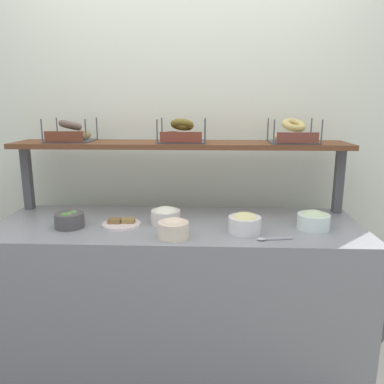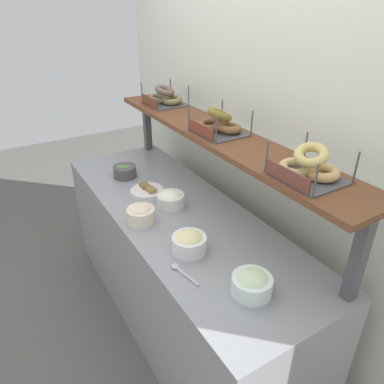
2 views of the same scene
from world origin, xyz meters
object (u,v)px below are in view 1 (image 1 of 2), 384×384
object	(u,v)px
bowl_egg_salad	(245,223)
bowl_scallion_spread	(314,220)
serving_spoon_near_plate	(269,239)
bagel_basket_cinnamon_raisin	(182,134)
bowl_potato_salad	(174,228)
bagel_basket_poppy	(70,134)
bowl_veggie_mix	(69,220)
serving_plate_white	(121,224)
bowl_cream_cheese	(166,215)
bagel_basket_plain	(293,135)

from	to	relation	value
bowl_egg_salad	bowl_scallion_spread	xyz separation A→B (m)	(0.38, 0.08, -0.00)
serving_spoon_near_plate	bagel_basket_cinnamon_raisin	distance (m)	0.84
bowl_scallion_spread	bagel_basket_cinnamon_raisin	size ratio (longest dim) A/B	0.61
bowl_potato_salad	serving_spoon_near_plate	size ratio (longest dim) A/B	0.86
bowl_potato_salad	serving_spoon_near_plate	world-z (taller)	bowl_potato_salad
bagel_basket_poppy	bagel_basket_cinnamon_raisin	xyz separation A→B (m)	(0.69, -0.02, 0.00)
bowl_veggie_mix	bowl_scallion_spread	bearing A→B (deg)	1.49
bowl_veggie_mix	bagel_basket_poppy	size ratio (longest dim) A/B	0.58
serving_plate_white	bagel_basket_cinnamon_raisin	bearing A→B (deg)	44.87
bowl_veggie_mix	bagel_basket_cinnamon_raisin	bearing A→B (deg)	31.09
bowl_potato_salad	bagel_basket_poppy	distance (m)	0.95
serving_spoon_near_plate	bagel_basket_poppy	bearing A→B (deg)	155.17
bowl_cream_cheese	bowl_egg_salad	bearing A→B (deg)	-16.58
bowl_veggie_mix	bowl_potato_salad	bearing A→B (deg)	-13.17
bowl_veggie_mix	bagel_basket_cinnamon_raisin	distance (m)	0.81
serving_plate_white	bagel_basket_plain	size ratio (longest dim) A/B	0.77
bowl_scallion_spread	bowl_potato_salad	bearing A→B (deg)	-166.95
bagel_basket_plain	bowl_scallion_spread	bearing A→B (deg)	-77.65
bowl_potato_salad	bagel_basket_cinnamon_raisin	size ratio (longest dim) A/B	0.55
serving_spoon_near_plate	bagel_basket_plain	world-z (taller)	bagel_basket_plain
bowl_egg_salad	serving_spoon_near_plate	world-z (taller)	bowl_egg_salad
bowl_potato_salad	bowl_egg_salad	bearing A→B (deg)	14.27
bowl_egg_salad	bagel_basket_plain	distance (m)	0.65
bowl_cream_cheese	serving_spoon_near_plate	bearing A→B (deg)	-23.97
bowl_egg_salad	bowl_potato_salad	distance (m)	0.37
bowl_egg_salad	bagel_basket_poppy	world-z (taller)	bagel_basket_poppy
bowl_cream_cheese	bagel_basket_plain	size ratio (longest dim) A/B	0.59
bowl_cream_cheese	bagel_basket_plain	bearing A→B (deg)	19.69
bowl_scallion_spread	serving_plate_white	xyz separation A→B (m)	(-1.04, 0.01, -0.04)
bowl_egg_salad	bagel_basket_plain	bearing A→B (deg)	51.78
bowl_potato_salad	bowl_cream_cheese	world-z (taller)	bowl_potato_salad
bowl_scallion_spread	bowl_veggie_mix	distance (m)	1.32
bowl_scallion_spread	serving_spoon_near_plate	distance (m)	0.33
bowl_cream_cheese	bagel_basket_plain	distance (m)	0.89
bagel_basket_cinnamon_raisin	bagel_basket_plain	world-z (taller)	same
bowl_cream_cheese	bowl_scallion_spread	bearing A→B (deg)	-3.44
bowl_cream_cheese	bagel_basket_plain	xyz separation A→B (m)	(0.73, 0.26, 0.43)
bowl_potato_salad	bowl_cream_cheese	distance (m)	0.23
bowl_scallion_spread	bowl_cream_cheese	world-z (taller)	bowl_scallion_spread
bowl_cream_cheese	bowl_veggie_mix	bearing A→B (deg)	-170.90
bowl_veggie_mix	bagel_basket_cinnamon_raisin	size ratio (longest dim) A/B	0.56
bowl_veggie_mix	serving_spoon_near_plate	world-z (taller)	bowl_veggie_mix
bowl_potato_salad	bowl_veggie_mix	size ratio (longest dim) A/B	0.98
serving_spoon_near_plate	bagel_basket_poppy	world-z (taller)	bagel_basket_poppy
bowl_cream_cheese	bagel_basket_plain	world-z (taller)	bagel_basket_plain
bagel_basket_poppy	bagel_basket_cinnamon_raisin	size ratio (longest dim) A/B	0.96
bowl_egg_salad	bagel_basket_plain	world-z (taller)	bagel_basket_plain
bowl_potato_salad	bagel_basket_poppy	xyz separation A→B (m)	(-0.68, 0.51, 0.43)
bowl_veggie_mix	bagel_basket_plain	xyz separation A→B (m)	(1.25, 0.35, 0.43)
bowl_scallion_spread	serving_spoon_near_plate	bearing A→B (deg)	-144.26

